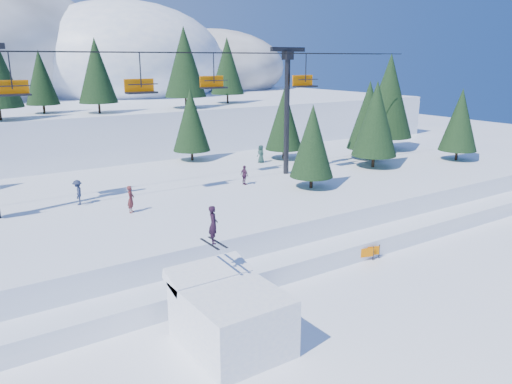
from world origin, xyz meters
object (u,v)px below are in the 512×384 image
jump_kicker (230,315)px  chairlift (139,98)px  banner_far (353,255)px  banner_near (359,253)px

jump_kicker → chairlift: chairlift is taller
chairlift → banner_far: 17.48m
chairlift → banner_near: 17.72m
banner_far → banner_near: bearing=0.6°
chairlift → banner_near: (8.43, -12.87, -8.78)m
chairlift → banner_near: chairlift is taller
jump_kicker → banner_far: jump_kicker is taller
chairlift → jump_kicker: bearing=-99.5°
jump_kicker → banner_far: 11.22m
jump_kicker → chairlift: bearing=80.5°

